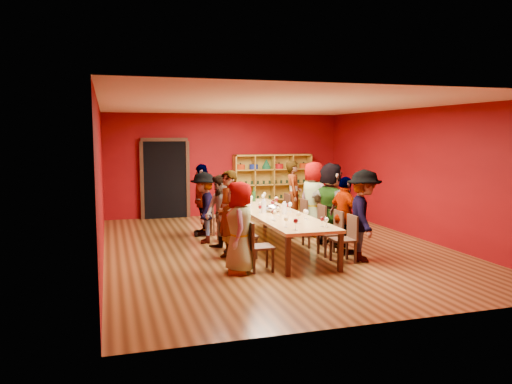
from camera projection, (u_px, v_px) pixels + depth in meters
The scene contains 52 objects.
room_shell at pixel (274, 177), 10.50m from camera, with size 7.10×9.10×3.04m.
tasting_table at pixel (274, 215), 10.60m from camera, with size 1.10×4.50×0.75m.
doorway at pixel (165, 179), 14.26m from camera, with size 1.40×0.17×2.30m.
shelving_unit at pixel (272, 181), 15.07m from camera, with size 2.40×0.40×1.80m.
chair_person_left_0 at pixel (256, 243), 8.73m from camera, with size 0.42×0.42×0.89m.
person_left_0 at pixel (240, 227), 8.61m from camera, with size 0.78×0.43×1.60m, color #47474C.
chair_person_left_1 at pixel (242, 233), 9.68m from camera, with size 0.42×0.42×0.89m.
person_left_1 at pixel (228, 215), 9.57m from camera, with size 0.63×0.46×1.72m, color #525157.
chair_person_left_2 at pixel (233, 227), 10.31m from camera, with size 0.42×0.42×0.89m.
person_left_2 at pixel (221, 213), 10.20m from camera, with size 0.77×0.42×1.58m, color #47474B.
chair_person_left_3 at pixel (224, 220), 11.18m from camera, with size 0.42×0.42×0.89m.
person_left_3 at pixel (204, 208), 11.02m from camera, with size 1.02×0.42×1.58m, color #C7858C.
chair_person_left_4 at pixel (216, 214), 11.96m from camera, with size 0.42×0.42×0.89m.
person_left_4 at pixel (202, 200), 11.82m from camera, with size 1.00×0.45×1.71m, color #131534.
chair_person_right_0 at pixel (347, 236), 9.37m from camera, with size 0.42×0.42×0.89m.
person_right_0 at pixel (364, 216), 9.42m from camera, with size 1.12×0.46×1.74m, color #535258.
chair_person_right_1 at pixel (334, 230), 9.93m from camera, with size 0.42×0.42×0.89m.
person_right_1 at pixel (345, 216), 9.96m from camera, with size 0.92×0.42×1.56m, color #D48E91.
chair_person_right_2 at pixel (317, 223), 10.70m from camera, with size 0.42×0.42×0.89m.
person_right_2 at pixel (331, 204), 10.75m from camera, with size 1.67×0.48×1.80m, color #131535.
chair_person_right_3 at pixel (300, 216), 11.67m from camera, with size 0.42×0.42×0.89m.
person_right_3 at pixel (314, 199), 11.73m from camera, with size 0.86×0.47×1.76m, color #CB888E.
chair_person_right_4 at pixel (283, 209), 12.75m from camera, with size 0.42×0.42×0.89m.
person_right_4 at pixel (293, 194), 12.79m from camera, with size 0.63×0.46×1.73m, color #131A34.
wine_glass_0 at pixel (236, 196), 12.17m from camera, with size 0.08×0.08×0.20m.
wine_glass_1 at pixel (296, 221), 8.61m from camera, with size 0.08×0.08×0.21m.
wine_glass_2 at pixel (263, 196), 12.21m from camera, with size 0.07×0.07×0.18m.
wine_glass_3 at pixel (273, 212), 9.62m from camera, with size 0.08×0.08×0.20m.
wine_glass_4 at pixel (276, 200), 11.50m from camera, with size 0.08×0.08×0.19m.
wine_glass_5 at pixel (275, 213), 9.57m from camera, with size 0.08×0.08×0.20m.
wine_glass_6 at pixel (246, 200), 11.41m from camera, with size 0.08×0.08×0.20m.
wine_glass_7 at pixel (238, 195), 12.32m from camera, with size 0.08×0.08×0.20m.
wine_glass_8 at pixel (290, 205), 10.61m from camera, with size 0.09×0.09×0.21m.
wine_glass_9 at pixel (286, 219), 8.88m from camera, with size 0.08×0.08×0.19m.
wine_glass_10 at pixel (307, 212), 9.68m from camera, with size 0.08×0.08×0.19m.
wine_glass_11 at pixel (276, 199), 11.53m from camera, with size 0.09×0.09×0.22m.
wine_glass_12 at pixel (265, 194), 12.45m from camera, with size 0.09×0.09×0.21m.
wine_glass_13 at pixel (322, 219), 8.93m from camera, with size 0.07×0.07×0.18m.
wine_glass_14 at pixel (278, 209), 10.14m from camera, with size 0.07×0.07×0.18m.
wine_glass_15 at pixel (273, 203), 10.93m from camera, with size 0.08×0.08×0.20m.
wine_glass_16 at pixel (251, 198), 11.78m from camera, with size 0.08×0.08×0.21m.
wine_glass_17 at pixel (250, 200), 11.32m from camera, with size 0.09×0.09×0.21m.
wine_glass_18 at pixel (260, 205), 10.60m from camera, with size 0.09×0.09×0.22m.
wine_glass_19 at pixel (305, 212), 9.82m from camera, with size 0.07×0.07×0.18m.
wine_glass_20 at pixel (260, 207), 10.38m from camera, with size 0.08×0.08×0.19m.
wine_glass_21 at pixel (298, 215), 9.28m from camera, with size 0.09×0.09×0.22m.
wine_glass_22 at pixel (327, 220), 8.90m from camera, with size 0.07×0.07×0.18m.
wine_glass_23 at pixel (287, 206), 10.64m from camera, with size 0.07×0.07×0.18m.
spittoon_bowl at pixel (273, 208), 10.66m from camera, with size 0.33×0.33×0.18m, color #B8BAC0.
carafe_a at pixel (264, 206), 10.56m from camera, with size 0.14×0.14×0.28m.
carafe_b at pixel (284, 208), 10.34m from camera, with size 0.11×0.11×0.27m.
wine_bottle at pixel (254, 196), 12.30m from camera, with size 0.11×0.11×0.35m.
Camera 1 is at (-3.37, -9.92, 2.40)m, focal length 35.00 mm.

